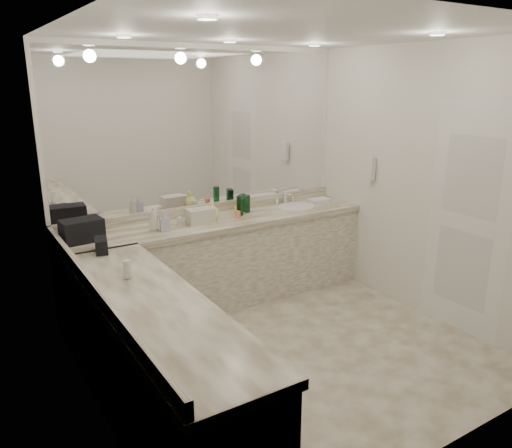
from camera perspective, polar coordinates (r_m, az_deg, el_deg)
floor at (r=4.48m, az=3.60°, el=-14.19°), size 3.20×3.20×0.00m
ceiling at (r=3.88m, az=4.32°, el=21.16°), size 3.20×3.20×0.00m
wall_back at (r=5.24m, az=-5.75°, el=5.53°), size 3.20×0.02×2.60m
wall_left at (r=3.34m, az=-18.96°, el=-1.45°), size 0.02×3.00×2.60m
wall_right at (r=5.07m, az=18.81°, el=4.38°), size 0.02×3.00×2.60m
vanity_back_base at (r=5.22m, az=-4.01°, el=-4.51°), size 3.20×0.60×0.84m
vanity_back_top at (r=5.07m, az=-4.05°, el=0.22°), size 3.20×0.64×0.06m
vanity_left_base at (r=3.51m, az=-11.46°, el=-15.82°), size 0.60×2.40×0.84m
vanity_left_top at (r=3.30m, az=-11.73°, el=-9.12°), size 0.64×2.42×0.06m
backsplash_back at (r=5.30m, az=-5.55°, el=1.78°), size 3.20×0.04×0.10m
backsplash_left at (r=3.46m, az=-18.11°, el=-6.94°), size 0.04×3.00×0.10m
mirror_back at (r=5.17m, az=-5.84°, el=10.70°), size 3.12×0.01×1.55m
mirror_left at (r=3.23m, az=-19.52°, el=6.63°), size 0.01×2.92×1.55m
sink at (r=5.56m, az=4.56°, el=1.91°), size 0.44×0.44×0.03m
faucet at (r=5.71m, az=3.32°, el=3.08°), size 0.24×0.16×0.14m
wall_phone at (r=5.49m, az=12.92°, el=6.21°), size 0.06×0.10×0.24m
door at (r=4.82m, az=22.99°, el=0.33°), size 0.02×0.82×2.10m
black_toiletry_bag at (r=4.59m, az=-19.27°, el=-0.70°), size 0.36×0.25×0.20m
black_bag_spill at (r=4.27m, az=-17.26°, el=-2.36°), size 0.14×0.23×0.12m
cream_cosmetic_case at (r=4.91m, az=-6.36°, el=0.91°), size 0.27×0.17×0.15m
hand_towel at (r=5.81m, az=7.17°, el=2.71°), size 0.25×0.18×0.04m
lotion_left at (r=3.66m, az=-14.50°, el=-5.10°), size 0.06×0.06×0.13m
soap_bottle_a at (r=4.76m, az=-11.65°, el=0.60°), size 0.11×0.11×0.22m
soap_bottle_b at (r=4.73m, az=-10.43°, el=0.35°), size 0.10×0.10×0.19m
soap_bottle_c at (r=5.04m, az=-5.07°, el=1.58°), size 0.18×0.18×0.19m
green_bottle_0 at (r=5.18m, az=-1.86°, el=2.12°), size 0.07×0.07×0.21m
green_bottle_1 at (r=5.30m, az=-1.03°, el=2.33°), size 0.06×0.06×0.18m
green_bottle_2 at (r=5.35m, az=-1.53°, el=2.46°), size 0.07×0.07×0.19m
amenity_bottle_0 at (r=4.91m, az=-8.70°, el=0.34°), size 0.05×0.05×0.07m
amenity_bottle_1 at (r=4.88m, az=-7.23°, el=0.45°), size 0.04×0.04×0.10m
amenity_bottle_2 at (r=5.31m, az=-2.21°, el=1.65°), size 0.06×0.06×0.06m
amenity_bottle_3 at (r=5.10m, az=-2.13°, el=1.10°), size 0.06×0.06×0.07m
amenity_bottle_4 at (r=5.13m, az=-5.22°, el=1.31°), size 0.06×0.06×0.10m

